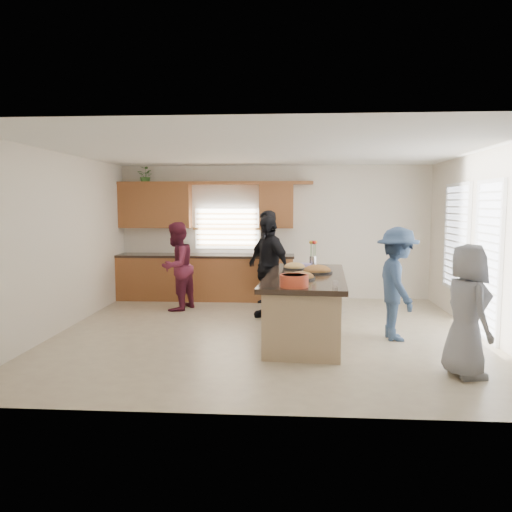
# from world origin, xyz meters

# --- Properties ---
(floor) EXTENTS (6.50, 6.50, 0.00)m
(floor) POSITION_xyz_m (0.00, 0.00, 0.00)
(floor) COLOR beige
(floor) RESTS_ON ground
(room_shell) EXTENTS (6.52, 6.02, 2.81)m
(room_shell) POSITION_xyz_m (0.00, 0.00, 1.90)
(room_shell) COLOR silver
(room_shell) RESTS_ON ground
(back_cabinetry) EXTENTS (4.08, 0.66, 2.46)m
(back_cabinetry) POSITION_xyz_m (-1.47, 2.73, 0.91)
(back_cabinetry) COLOR #94542B
(back_cabinetry) RESTS_ON ground
(right_wall_glazing) EXTENTS (0.06, 4.00, 2.25)m
(right_wall_glazing) POSITION_xyz_m (3.22, -0.13, 1.34)
(right_wall_glazing) COLOR white
(right_wall_glazing) RESTS_ON ground
(island) EXTENTS (1.35, 2.78, 0.95)m
(island) POSITION_xyz_m (0.57, -0.17, 0.45)
(island) COLOR tan
(island) RESTS_ON ground
(platter_front) EXTENTS (0.38, 0.38, 0.16)m
(platter_front) POSITION_xyz_m (0.50, -0.58, 0.98)
(platter_front) COLOR black
(platter_front) RESTS_ON island
(platter_mid) EXTENTS (0.47, 0.47, 0.19)m
(platter_mid) POSITION_xyz_m (0.75, 0.07, 0.98)
(platter_mid) COLOR black
(platter_mid) RESTS_ON island
(platter_back) EXTENTS (0.38, 0.38, 0.15)m
(platter_back) POSITION_xyz_m (0.41, 0.51, 0.98)
(platter_back) COLOR black
(platter_back) RESTS_ON island
(salad_bowl) EXTENTS (0.37, 0.37, 0.16)m
(salad_bowl) POSITION_xyz_m (0.38, -1.27, 1.04)
(salad_bowl) COLOR #CE4225
(salad_bowl) RESTS_ON island
(clear_cup) EXTENTS (0.07, 0.07, 0.09)m
(clear_cup) POSITION_xyz_m (0.90, -1.30, 1.00)
(clear_cup) COLOR white
(clear_cup) RESTS_ON island
(plate_stack) EXTENTS (0.25, 0.25, 0.05)m
(plate_stack) POSITION_xyz_m (0.57, 0.86, 0.97)
(plate_stack) COLOR #9A80BA
(plate_stack) RESTS_ON island
(flower_vase) EXTENTS (0.14, 0.14, 0.43)m
(flower_vase) POSITION_xyz_m (0.73, 1.02, 1.18)
(flower_vase) COLOR silver
(flower_vase) RESTS_ON island
(potted_plant) EXTENTS (0.42, 0.39, 0.37)m
(potted_plant) POSITION_xyz_m (-2.68, 2.82, 2.58)
(potted_plant) COLOR #427830
(potted_plant) RESTS_ON back_cabinetry
(woman_left_back) EXTENTS (0.71, 0.81, 1.87)m
(woman_left_back) POSITION_xyz_m (-0.13, 2.25, 0.94)
(woman_left_back) COLOR black
(woman_left_back) RESTS_ON ground
(woman_left_mid) EXTENTS (0.87, 0.98, 1.66)m
(woman_left_mid) POSITION_xyz_m (-1.79, 1.62, 0.83)
(woman_left_mid) COLOR maroon
(woman_left_mid) RESTS_ON ground
(woman_left_front) EXTENTS (1.01, 1.09, 1.80)m
(woman_left_front) POSITION_xyz_m (-0.05, 1.11, 0.90)
(woman_left_front) COLOR black
(woman_left_front) RESTS_ON ground
(woman_right_back) EXTENTS (0.68, 1.11, 1.67)m
(woman_right_back) POSITION_xyz_m (1.91, -0.19, 0.83)
(woman_right_back) COLOR navy
(woman_right_back) RESTS_ON ground
(woman_right_front) EXTENTS (0.62, 0.83, 1.55)m
(woman_right_front) POSITION_xyz_m (2.37, -1.75, 0.77)
(woman_right_front) COLOR gray
(woman_right_front) RESTS_ON ground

